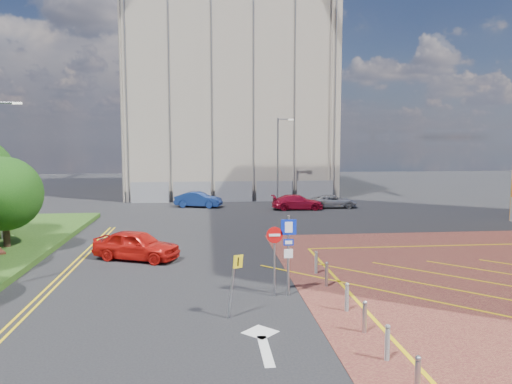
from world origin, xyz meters
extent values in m
plane|color=black|center=(0.00, 0.00, 0.00)|extent=(140.00, 140.00, 0.00)
cylinder|color=#3D2B1C|center=(-13.50, 10.00, 1.20)|extent=(0.36, 0.36, 1.80)
sphere|color=#0D330B|center=(-13.50, 10.00, 3.20)|extent=(4.00, 4.00, 4.00)
cylinder|color=#9EA0A8|center=(-13.90, 12.00, 8.18)|extent=(1.20, 0.10, 0.10)
cube|color=silver|center=(-13.30, 12.00, 8.15)|extent=(0.50, 0.15, 0.12)
cylinder|color=#9EA0A8|center=(4.00, 28.00, 4.00)|extent=(0.16, 0.16, 8.00)
cylinder|color=#9EA0A8|center=(4.60, 28.00, 7.88)|extent=(1.20, 0.10, 0.10)
cube|color=silver|center=(5.20, 28.00, 7.85)|extent=(0.50, 0.15, 0.12)
cylinder|color=#9EA0A8|center=(0.50, 1.00, 1.60)|extent=(0.10, 0.10, 3.20)
cube|color=#0A24B9|center=(0.50, 0.97, 2.75)|extent=(0.60, 0.04, 0.60)
cube|color=white|center=(0.50, 0.94, 2.75)|extent=(0.30, 0.02, 0.42)
cube|color=#0A24B9|center=(0.50, 0.97, 2.15)|extent=(0.40, 0.04, 0.25)
cube|color=white|center=(0.50, 0.94, 2.15)|extent=(0.28, 0.02, 0.14)
cube|color=white|center=(0.50, 0.97, 1.70)|extent=(0.35, 0.04, 0.35)
cylinder|color=#9EA0A8|center=(-0.05, 1.00, 1.35)|extent=(0.08, 0.08, 2.70)
cylinder|color=red|center=(-0.05, 0.97, 2.45)|extent=(0.64, 0.04, 0.64)
cube|color=white|center=(-0.05, 0.94, 2.45)|extent=(0.44, 0.02, 0.10)
cylinder|color=#9EA0A8|center=(-1.84, -1.24, 1.10)|extent=(0.34, 0.08, 2.19)
cube|color=yellow|center=(-1.62, -1.27, 2.00)|extent=(0.38, 0.38, 0.50)
cylinder|color=#9EA0A8|center=(2.30, -7.00, 0.47)|extent=(0.14, 0.14, 0.90)
cylinder|color=black|center=(2.30, -5.00, 0.47)|extent=(0.14, 0.14, 0.90)
cylinder|color=#9EA0A8|center=(2.30, -3.00, 0.47)|extent=(0.14, 0.14, 0.90)
cylinder|color=black|center=(2.30, -1.00, 0.47)|extent=(0.14, 0.14, 0.90)
cylinder|color=#9EA0A8|center=(2.30, 2.00, 0.47)|extent=(0.14, 0.14, 0.90)
cylinder|color=black|center=(2.30, 4.00, 0.47)|extent=(0.14, 0.14, 0.90)
cube|color=gray|center=(0.00, 40.00, 11.00)|extent=(21.20, 19.20, 22.00)
cube|color=orange|center=(2.00, 42.00, 17.00)|extent=(0.90, 0.90, 34.00)
cube|color=gray|center=(1.00, 30.00, 1.00)|extent=(21.60, 0.06, 2.00)
imported|color=red|center=(-6.24, 7.55, 0.76)|extent=(4.79, 3.38, 1.51)
imported|color=navy|center=(-3.36, 26.57, 0.68)|extent=(4.40, 2.59, 1.37)
imported|color=#A30E27|center=(5.18, 24.23, 0.64)|extent=(4.48, 1.91, 1.29)
imported|color=#9E9FA5|center=(8.59, 25.05, 0.57)|extent=(4.17, 2.05, 1.14)
camera|label=1|loc=(-2.69, -17.91, 6.22)|focal=35.00mm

